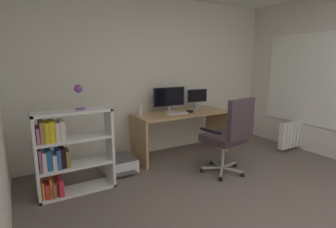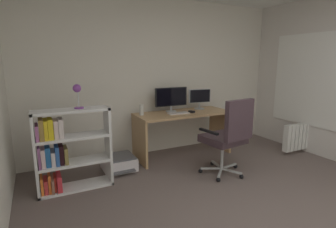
{
  "view_description": "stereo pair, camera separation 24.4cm",
  "coord_description": "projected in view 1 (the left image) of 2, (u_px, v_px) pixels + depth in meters",
  "views": [
    {
      "loc": [
        -2.13,
        -1.24,
        1.59
      ],
      "look_at": [
        -0.2,
        2.06,
        0.81
      ],
      "focal_mm": 28.22,
      "sensor_mm": 36.0,
      "label": 1
    },
    {
      "loc": [
        -1.93,
        -1.37,
        1.59
      ],
      "look_at": [
        -0.2,
        2.06,
        0.81
      ],
      "focal_mm": 28.22,
      "sensor_mm": 36.0,
      "label": 2
    }
  ],
  "objects": [
    {
      "name": "wall_back",
      "position": [
        156.0,
        77.0,
        4.53
      ],
      "size": [
        4.56,
        0.1,
        2.61
      ],
      "primitive_type": "cube",
      "color": "silver",
      "rests_on": "ground"
    },
    {
      "name": "window_pane",
      "position": [
        305.0,
        79.0,
        4.61
      ],
      "size": [
        0.01,
        1.36,
        1.47
      ],
      "primitive_type": "cube",
      "color": "white"
    },
    {
      "name": "window_frame",
      "position": [
        304.0,
        79.0,
        4.6
      ],
      "size": [
        0.02,
        1.44,
        1.55
      ],
      "primitive_type": "cube",
      "color": "white"
    },
    {
      "name": "desk",
      "position": [
        181.0,
        123.0,
        4.42
      ],
      "size": [
        1.6,
        0.64,
        0.74
      ],
      "color": "tan",
      "rests_on": "ground"
    },
    {
      "name": "monitor_main",
      "position": [
        169.0,
        98.0,
        4.38
      ],
      "size": [
        0.57,
        0.18,
        0.41
      ],
      "color": "#B2B5B7",
      "rests_on": "desk"
    },
    {
      "name": "monitor_secondary",
      "position": [
        197.0,
        97.0,
        4.67
      ],
      "size": [
        0.41,
        0.18,
        0.35
      ],
      "color": "#B2B5B7",
      "rests_on": "desk"
    },
    {
      "name": "keyboard",
      "position": [
        177.0,
        113.0,
        4.25
      ],
      "size": [
        0.35,
        0.15,
        0.02
      ],
      "primitive_type": "cube",
      "rotation": [
        0.0,
        0.0,
        -0.05
      ],
      "color": "silver",
      "rests_on": "desk"
    },
    {
      "name": "computer_mouse",
      "position": [
        190.0,
        111.0,
        4.36
      ],
      "size": [
        0.08,
        0.11,
        0.03
      ],
      "primitive_type": "cube",
      "rotation": [
        0.0,
        0.0,
        0.26
      ],
      "color": "black",
      "rests_on": "desk"
    },
    {
      "name": "desktop_speaker",
      "position": [
        140.0,
        110.0,
        4.1
      ],
      "size": [
        0.07,
        0.07,
        0.17
      ],
      "primitive_type": "cylinder",
      "color": "silver",
      "rests_on": "desk"
    },
    {
      "name": "office_chair",
      "position": [
        230.0,
        133.0,
        3.62
      ],
      "size": [
        0.65,
        0.66,
        1.1
      ],
      "color": "#B7BABC",
      "rests_on": "ground"
    },
    {
      "name": "bookshelf",
      "position": [
        65.0,
        153.0,
        3.11
      ],
      "size": [
        0.89,
        0.28,
        1.02
      ],
      "color": "white",
      "rests_on": "ground"
    },
    {
      "name": "desk_lamp",
      "position": [
        79.0,
        92.0,
        3.06
      ],
      "size": [
        0.11,
        0.11,
        0.3
      ],
      "color": "#7D3B98",
      "rests_on": "bookshelf"
    },
    {
      "name": "printer",
      "position": [
        119.0,
        164.0,
        3.85
      ],
      "size": [
        0.46,
        0.52,
        0.21
      ],
      "color": "white",
      "rests_on": "ground"
    },
    {
      "name": "radiator",
      "position": [
        296.0,
        134.0,
        4.75
      ],
      "size": [
        0.83,
        0.1,
        0.45
      ],
      "color": "white",
      "rests_on": "ground"
    }
  ]
}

